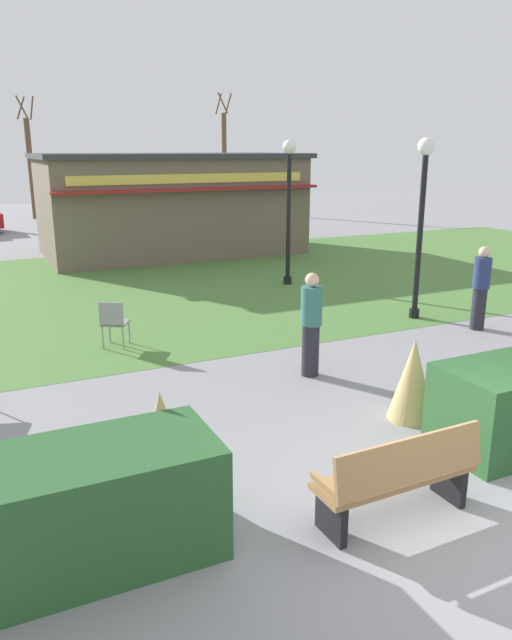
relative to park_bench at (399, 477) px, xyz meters
The scene contains 14 objects.
ground_plane 0.83m from the park_bench, 49.46° to the right, with size 80.00×80.00×0.00m, color gray.
lawn_patch 11.22m from the park_bench, 87.74° to the left, with size 36.00×12.00×0.01m, color #4C7A38.
park_bench is the anchor object (origin of this frame).
hedge_left 2.96m from the park_bench, 166.58° to the left, with size 2.37×1.10×1.06m, color #28562B.
ornamental_grass_behind_left 2.47m from the park_bench, 47.76° to the left, with size 0.64×0.64×1.13m, color tan.
ornamental_grass_behind_right 2.37m from the park_bench, 147.03° to the left, with size 0.75×0.75×1.24m, color tan.
lamppost_mid 7.99m from the park_bench, 49.27° to the left, with size 0.36×0.36×3.77m.
lamppost_far 11.08m from the park_bench, 67.41° to the left, with size 0.36×0.36×3.77m.
food_kiosk 16.74m from the park_bench, 79.72° to the left, with size 8.79×5.08×3.40m.
cafe_chair_east 6.72m from the park_bench, 101.07° to the left, with size 0.60×0.60×0.89m.
person_strolling 7.33m from the park_bench, 39.40° to the left, with size 0.34×0.34×1.69m.
person_standing 4.06m from the park_bench, 71.94° to the left, with size 0.34×0.34×1.69m.
tree_right_bg 30.85m from the park_bench, 70.58° to the left, with size 0.91×0.96×6.53m.
tree_center_bg 29.95m from the park_bench, 90.38° to the left, with size 0.91×0.96×6.08m.
Camera 1 is at (-3.95, -3.63, 3.55)m, focal length 34.07 mm.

